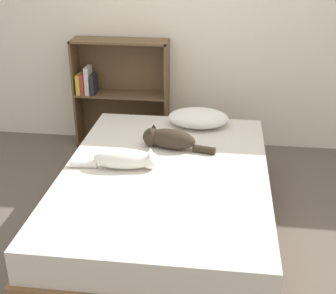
{
  "coord_description": "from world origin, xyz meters",
  "views": [
    {
      "loc": [
        0.38,
        -2.83,
        1.95
      ],
      "look_at": [
        0.0,
        0.16,
        0.54
      ],
      "focal_mm": 50.0,
      "sensor_mm": 36.0,
      "label": 1
    }
  ],
  "objects_px": {
    "pillow": "(198,118)",
    "cat_dark": "(168,139)",
    "bed": "(165,198)",
    "cat_light": "(126,159)",
    "bookshelf": "(119,92)"
  },
  "relations": [
    {
      "from": "pillow",
      "to": "cat_dark",
      "type": "bearing_deg",
      "value": -112.52
    },
    {
      "from": "bed",
      "to": "cat_dark",
      "type": "xyz_separation_m",
      "value": [
        -0.02,
        0.36,
        0.3
      ]
    },
    {
      "from": "pillow",
      "to": "cat_light",
      "type": "distance_m",
      "value": 0.95
    },
    {
      "from": "pillow",
      "to": "cat_light",
      "type": "relative_size",
      "value": 0.82
    },
    {
      "from": "bed",
      "to": "bookshelf",
      "type": "bearing_deg",
      "value": 114.57
    },
    {
      "from": "bed",
      "to": "bookshelf",
      "type": "relative_size",
      "value": 2.0
    },
    {
      "from": "cat_light",
      "to": "bookshelf",
      "type": "relative_size",
      "value": 0.6
    },
    {
      "from": "bed",
      "to": "cat_light",
      "type": "height_order",
      "value": "cat_light"
    },
    {
      "from": "cat_light",
      "to": "bed",
      "type": "bearing_deg",
      "value": -2.35
    },
    {
      "from": "cat_dark",
      "to": "bookshelf",
      "type": "bearing_deg",
      "value": -47.36
    },
    {
      "from": "bookshelf",
      "to": "pillow",
      "type": "bearing_deg",
      "value": -34.53
    },
    {
      "from": "pillow",
      "to": "cat_light",
      "type": "xyz_separation_m",
      "value": [
        -0.44,
        -0.84,
        -0.0
      ]
    },
    {
      "from": "pillow",
      "to": "bookshelf",
      "type": "height_order",
      "value": "bookshelf"
    },
    {
      "from": "cat_dark",
      "to": "bookshelf",
      "type": "distance_m",
      "value": 1.19
    },
    {
      "from": "bed",
      "to": "cat_dark",
      "type": "distance_m",
      "value": 0.46
    }
  ]
}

